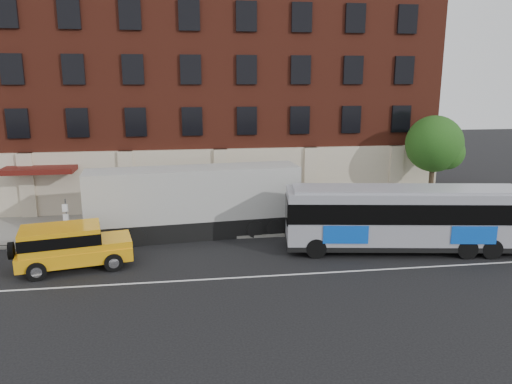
{
  "coord_description": "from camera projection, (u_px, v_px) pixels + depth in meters",
  "views": [
    {
      "loc": [
        -2.16,
        -19.54,
        8.55
      ],
      "look_at": [
        1.43,
        5.5,
        2.7
      ],
      "focal_mm": 34.22,
      "sensor_mm": 36.0,
      "label": 1
    }
  ],
  "objects": [
    {
      "name": "ground",
      "position": [
        241.0,
        282.0,
        21.07
      ],
      "size": [
        120.0,
        120.0,
        0.0
      ],
      "primitive_type": "plane",
      "color": "black",
      "rests_on": "ground"
    },
    {
      "name": "yellow_suv",
      "position": [
        69.0,
        244.0,
        22.37
      ],
      "size": [
        5.46,
        3.09,
        2.03
      ],
      "color": "#F6A612",
      "rests_on": "ground"
    },
    {
      "name": "city_bus",
      "position": [
        405.0,
        216.0,
        24.58
      ],
      "size": [
        12.26,
        4.38,
        3.29
      ],
      "color": "#95969F",
      "rests_on": "ground"
    },
    {
      "name": "sidewalk",
      "position": [
        225.0,
        222.0,
        29.73
      ],
      "size": [
        60.0,
        6.0,
        0.15
      ],
      "primitive_type": "cube",
      "color": "gray",
      "rests_on": "ground"
    },
    {
      "name": "lane_line",
      "position": [
        240.0,
        278.0,
        21.55
      ],
      "size": [
        60.0,
        0.12,
        0.01
      ],
      "primitive_type": "cube",
      "color": "silver",
      "rests_on": "ground"
    },
    {
      "name": "building",
      "position": [
        214.0,
        93.0,
        35.68
      ],
      "size": [
        30.0,
        12.1,
        15.0
      ],
      "color": "maroon",
      "rests_on": "sidewalk"
    },
    {
      "name": "shipping_container",
      "position": [
        195.0,
        202.0,
        26.98
      ],
      "size": [
        11.72,
        3.39,
        3.85
      ],
      "color": "black",
      "rests_on": "ground"
    },
    {
      "name": "street_tree",
      "position": [
        435.0,
        146.0,
        31.09
      ],
      "size": [
        3.6,
        3.6,
        6.2
      ],
      "color": "#312618",
      "rests_on": "sidewalk"
    },
    {
      "name": "kerb",
      "position": [
        229.0,
        237.0,
        26.84
      ],
      "size": [
        60.0,
        0.25,
        0.15
      ],
      "primitive_type": "cube",
      "color": "gray",
      "rests_on": "ground"
    },
    {
      "name": "sign_pole",
      "position": [
        67.0,
        219.0,
        25.5
      ],
      "size": [
        0.3,
        0.2,
        2.5
      ],
      "color": "slate",
      "rests_on": "ground"
    }
  ]
}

